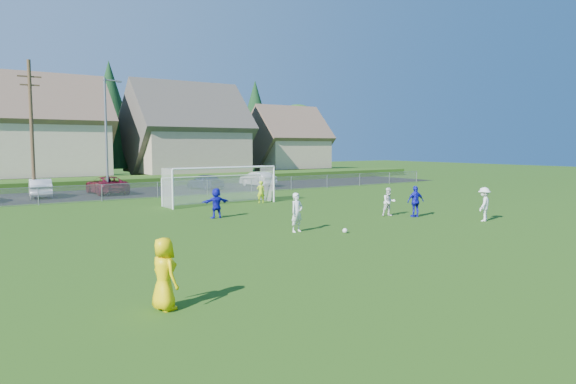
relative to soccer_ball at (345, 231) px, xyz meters
name	(u,v)px	position (x,y,z in m)	size (l,w,h in m)	color
ground	(399,241)	(0.59, -2.69, -0.11)	(160.00, 160.00, 0.00)	#193D0C
asphalt_lot	(157,191)	(0.59, 24.81, -0.10)	(60.00, 60.00, 0.00)	black
grass_embankment	(129,181)	(0.59, 32.31, 0.29)	(70.00, 6.00, 0.80)	#1E420F
soccer_ball	(345,231)	(0.00, 0.00, 0.00)	(0.22, 0.22, 0.22)	white
referee	(164,274)	(-10.52, -5.64, 0.76)	(0.85, 0.55, 1.73)	yellow
player_white_a	(297,212)	(-1.58, 1.46, 0.77)	(0.64, 0.42, 1.77)	white
player_white_b	(389,202)	(5.60, 2.81, 0.67)	(0.76, 0.59, 1.56)	white
player_white_c	(484,204)	(8.24, -1.30, 0.76)	(1.13, 0.65, 1.74)	white
player_blue_a	(416,201)	(6.51, 1.72, 0.74)	(0.99, 0.41, 1.70)	#1315B6
player_blue_b	(216,203)	(-2.56, 7.50, 0.70)	(1.49, 0.48, 1.61)	#1315B6
goalkeeper	(261,192)	(3.13, 12.21, 0.64)	(0.55, 0.36, 1.50)	#B0D919
car_b	(40,188)	(-8.44, 24.81, 0.59)	(1.48, 4.24, 1.40)	silver
car_c	(107,185)	(-3.60, 24.74, 0.59)	(2.33, 5.06, 1.40)	maroon
car_e	(205,182)	(4.70, 24.09, 0.58)	(1.63, 4.06, 1.38)	#131A43
car_f	(258,179)	(10.24, 24.33, 0.58)	(1.47, 4.21, 1.39)	#BDBDBD
soccer_goal	(219,179)	(0.59, 13.36, 1.52)	(7.42, 1.90, 2.50)	white
chainlink_fence	(183,188)	(0.59, 19.31, 0.52)	(52.06, 0.06, 1.20)	gray
streetlight	(107,133)	(-3.85, 23.31, 4.73)	(1.38, 0.18, 9.00)	slate
utility_pole	(32,128)	(-8.91, 24.31, 5.04)	(1.60, 0.26, 10.00)	#473321
houses_row	(124,114)	(2.57, 39.77, 7.22)	(53.90, 11.45, 13.27)	tan
tree_row	(100,120)	(1.64, 46.05, 6.80)	(65.98, 12.36, 13.80)	#382616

